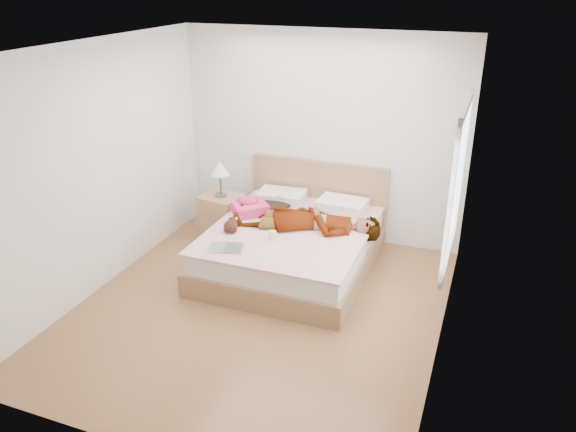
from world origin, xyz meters
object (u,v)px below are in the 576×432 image
object	(u,v)px
woman	(308,217)
coffee_mug	(273,235)
nightstand	(222,214)
plush_toy	(231,225)
towel	(250,207)
phone	(280,193)
magazine	(226,248)
bed	(294,243)

from	to	relation	value
woman	coffee_mug	distance (m)	0.53
woman	nightstand	bearing A→B (deg)	-113.99
nightstand	plush_toy	bearing A→B (deg)	-55.90
towel	plush_toy	world-z (taller)	towel
phone	magazine	distance (m)	1.27
plush_toy	phone	bearing A→B (deg)	72.82
plush_toy	nightstand	world-z (taller)	nightstand
coffee_mug	nightstand	world-z (taller)	nightstand
towel	nightstand	size ratio (longest dim) A/B	0.48
phone	bed	size ratio (longest dim) A/B	0.05
plush_toy	towel	bearing A→B (deg)	90.91
coffee_mug	plush_toy	world-z (taller)	plush_toy
woman	magazine	xyz separation A→B (m)	(-0.62, -0.85, -0.11)
bed	magazine	distance (m)	0.97
nightstand	bed	bearing A→B (deg)	-17.02
towel	plush_toy	distance (m)	0.53
woman	bed	bearing A→B (deg)	-87.17
towel	plush_toy	xyz separation A→B (m)	(0.01, -0.53, -0.01)
phone	magazine	world-z (taller)	phone
towel	plush_toy	size ratio (longest dim) A/B	1.89
bed	towel	size ratio (longest dim) A/B	4.12
bed	coffee_mug	xyz separation A→B (m)	(-0.08, -0.43, 0.28)
coffee_mug	phone	bearing A→B (deg)	106.67
phone	magazine	bearing A→B (deg)	-105.98
plush_toy	coffee_mug	bearing A→B (deg)	-3.56
towel	coffee_mug	world-z (taller)	towel
bed	plush_toy	bearing A→B (deg)	-146.47
nightstand	coffee_mug	bearing A→B (deg)	-37.07
magazine	bed	bearing A→B (deg)	60.42
bed	coffee_mug	world-z (taller)	bed
coffee_mug	nightstand	distance (m)	1.29
magazine	coffee_mug	size ratio (longest dim) A/B	3.52
woman	magazine	size ratio (longest dim) A/B	3.77
magazine	towel	bearing A→B (deg)	98.92
woman	phone	xyz separation A→B (m)	(-0.50, 0.40, 0.07)
woman	plush_toy	distance (m)	0.88
bed	coffee_mug	bearing A→B (deg)	-101.01
bed	towel	bearing A→B (deg)	167.87
woman	plush_toy	xyz separation A→B (m)	(-0.76, -0.44, -0.04)
phone	towel	distance (m)	0.42
bed	magazine	world-z (taller)	bed
magazine	nightstand	xyz separation A→B (m)	(-0.64, 1.15, -0.17)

